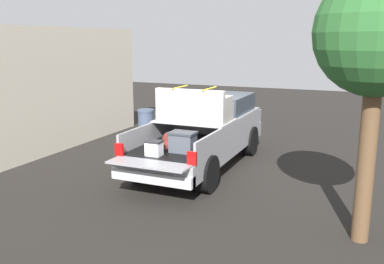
# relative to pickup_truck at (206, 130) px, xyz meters

# --- Properties ---
(ground_plane) EXTENTS (40.00, 40.00, 0.00)m
(ground_plane) POSITION_rel_pickup_truck_xyz_m (-0.38, 0.00, -0.97)
(ground_plane) COLOR black
(pickup_truck) EXTENTS (6.05, 2.06, 2.23)m
(pickup_truck) POSITION_rel_pickup_truck_xyz_m (0.00, 0.00, 0.00)
(pickup_truck) COLOR gray
(pickup_truck) RESTS_ON ground_plane
(building_facade) EXTENTS (8.62, 0.36, 3.80)m
(building_facade) POSITION_rel_pickup_truck_xyz_m (-0.54, 4.82, 0.94)
(building_facade) COLOR beige
(building_facade) RESTS_ON ground_plane
(tree_background) EXTENTS (2.03, 2.03, 4.53)m
(tree_background) POSITION_rel_pickup_truck_xyz_m (-3.26, -4.18, 2.49)
(tree_background) COLOR brown
(tree_background) RESTS_ON ground_plane
(trash_can) EXTENTS (0.60, 0.60, 0.98)m
(trash_can) POSITION_rel_pickup_truck_xyz_m (2.33, 3.25, -0.47)
(trash_can) COLOR #3F4C66
(trash_can) RESTS_ON ground_plane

